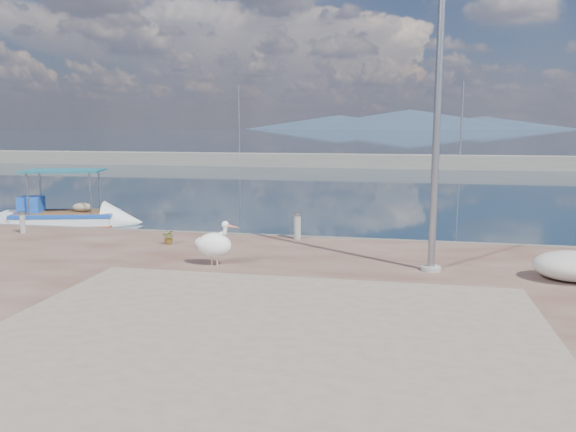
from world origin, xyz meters
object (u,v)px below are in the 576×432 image
Objects in this scene: boat_left at (65,220)px; bollard_near at (297,225)px; pelican at (215,244)px; lamp_post at (437,124)px.

boat_left is 10.22m from bollard_near.
boat_left is 10.74m from pelican.
boat_left reaches higher than pelican.
bollard_near is at bearing 141.29° from lamp_post.
lamp_post is at bearing -38.71° from bollard_near.
boat_left is at bearing 161.10° from bollard_near.
pelican is 5.72m from lamp_post.
boat_left is at bearing 148.45° from pelican.
lamp_post is 5.47m from bollard_near.
boat_left is 4.79× the size of pelican.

